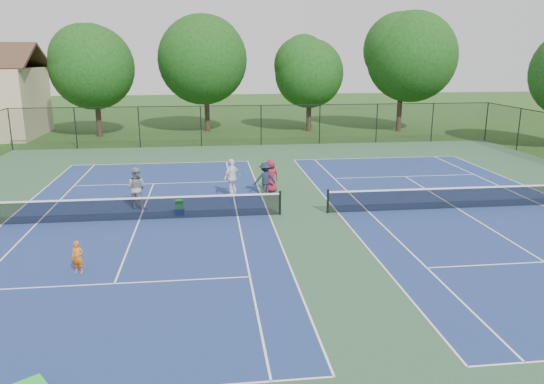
{
  "coord_description": "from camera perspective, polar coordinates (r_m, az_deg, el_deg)",
  "views": [
    {
      "loc": [
        -4.08,
        -21.67,
        6.76
      ],
      "look_at": [
        -1.52,
        -1.0,
        1.3
      ],
      "focal_mm": 35.0,
      "sensor_mm": 36.0,
      "label": 1
    }
  ],
  "objects": [
    {
      "name": "ground",
      "position": [
        23.07,
        3.45,
        -2.38
      ],
      "size": [
        140.0,
        140.0,
        0.0
      ],
      "primitive_type": "plane",
      "color": "#234716",
      "rests_on": "ground"
    },
    {
      "name": "court_pad",
      "position": [
        23.07,
        3.45,
        -2.37
      ],
      "size": [
        36.0,
        36.0,
        0.01
      ],
      "primitive_type": "cube",
      "color": "#2A4C2F",
      "rests_on": "ground"
    },
    {
      "name": "tennis_court_left",
      "position": [
        22.86,
        -14.09,
        -2.71
      ],
      "size": [
        12.0,
        23.83,
        1.07
      ],
      "color": "navy",
      "rests_on": "ground"
    },
    {
      "name": "tennis_court_right",
      "position": [
        25.24,
        19.29,
        -1.47
      ],
      "size": [
        12.0,
        23.83,
        1.07
      ],
      "color": "navy",
      "rests_on": "ground"
    },
    {
      "name": "perimeter_fence",
      "position": [
        22.65,
        3.51,
        1.5
      ],
      "size": [
        36.08,
        36.08,
        3.02
      ],
      "color": "black",
      "rests_on": "ground"
    },
    {
      "name": "tree_back_a",
      "position": [
        46.54,
        -18.6,
        13.07
      ],
      "size": [
        6.8,
        6.8,
        9.15
      ],
      "color": "#2D2116",
      "rests_on": "ground"
    },
    {
      "name": "tree_back_b",
      "position": [
        47.67,
        -7.18,
        14.39
      ],
      "size": [
        7.6,
        7.6,
        10.03
      ],
      "color": "#2D2116",
      "rests_on": "ground"
    },
    {
      "name": "tree_back_c",
      "position": [
        47.56,
        4.06,
        13.12
      ],
      "size": [
        6.0,
        6.0,
        8.4
      ],
      "color": "#2D2116",
      "rests_on": "ground"
    },
    {
      "name": "tree_back_d",
      "position": [
        48.76,
        13.89,
        14.36
      ],
      "size": [
        7.8,
        7.8,
        10.37
      ],
      "color": "#2D2116",
      "rests_on": "ground"
    },
    {
      "name": "child_player",
      "position": [
        17.94,
        -20.18,
        -6.59
      ],
      "size": [
        0.42,
        0.32,
        1.05
      ],
      "primitive_type": "imported",
      "rotation": [
        0.0,
        0.0,
        -0.18
      ],
      "color": "orange",
      "rests_on": "ground"
    },
    {
      "name": "instructor",
      "position": [
        24.39,
        -14.38,
        0.43
      ],
      "size": [
        1.11,
        0.99,
        1.89
      ],
      "primitive_type": "imported",
      "rotation": [
        0.0,
        0.0,
        2.79
      ],
      "color": "gray",
      "rests_on": "ground"
    },
    {
      "name": "bystander_a",
      "position": [
        25.72,
        -4.31,
        1.54
      ],
      "size": [
        1.11,
        1.07,
        1.86
      ],
      "primitive_type": "imported",
      "rotation": [
        0.0,
        0.0,
        3.88
      ],
      "color": "white",
      "rests_on": "ground"
    },
    {
      "name": "bystander_b",
      "position": [
        25.92,
        -0.75,
        1.44
      ],
      "size": [
        1.1,
        0.7,
        1.63
      ],
      "primitive_type": "imported",
      "rotation": [
        0.0,
        0.0,
        3.23
      ],
      "color": "#172133",
      "rests_on": "ground"
    },
    {
      "name": "bystander_c",
      "position": [
        26.45,
        -0.13,
        1.73
      ],
      "size": [
        0.92,
        0.72,
        1.66
      ],
      "primitive_type": "imported",
      "rotation": [
        0.0,
        0.0,
        3.41
      ],
      "color": "maroon",
      "rests_on": "ground"
    },
    {
      "name": "ball_crate",
      "position": [
        23.18,
        -9.9,
        -2.1
      ],
      "size": [
        0.39,
        0.35,
        0.3
      ],
      "primitive_type": "cube",
      "rotation": [
        0.0,
        0.0,
        -0.21
      ],
      "color": "navy",
      "rests_on": "ground"
    },
    {
      "name": "ball_hopper",
      "position": [
        23.09,
        -9.93,
        -1.3
      ],
      "size": [
        0.35,
        0.3,
        0.38
      ],
      "primitive_type": "cube",
      "rotation": [
        0.0,
        0.0,
        -0.08
      ],
      "color": "green",
      "rests_on": "ball_crate"
    }
  ]
}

